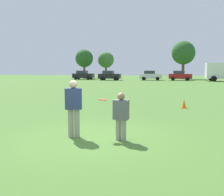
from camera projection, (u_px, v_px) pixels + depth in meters
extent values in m
plane|color=#47702D|center=(94.00, 138.00, 8.12)|extent=(161.44, 161.44, 0.00)
cylinder|color=gray|center=(71.00, 123.00, 8.20)|extent=(0.17, 0.17, 0.88)
cylinder|color=gray|center=(77.00, 123.00, 8.21)|extent=(0.17, 0.17, 0.88)
cube|color=navy|center=(74.00, 99.00, 8.12)|extent=(0.55, 0.40, 0.65)
sphere|color=#D8AD8C|center=(73.00, 84.00, 8.07)|extent=(0.25, 0.25, 0.25)
cylinder|color=gray|center=(124.00, 130.00, 7.82)|extent=(0.15, 0.15, 0.63)
cylinder|color=gray|center=(118.00, 130.00, 7.88)|extent=(0.15, 0.15, 0.63)
cube|color=#595960|center=(121.00, 110.00, 7.79)|extent=(0.47, 0.30, 0.58)
sphere|color=#8C664C|center=(121.00, 96.00, 7.74)|extent=(0.22, 0.22, 0.22)
cylinder|color=#E54C33|center=(103.00, 100.00, 8.14)|extent=(0.27, 0.27, 0.05)
cube|color=#D8590C|center=(184.00, 108.00, 14.39)|extent=(0.32, 0.32, 0.03)
cone|color=orange|center=(184.00, 103.00, 14.37)|extent=(0.24, 0.24, 0.45)
cube|color=black|center=(83.00, 76.00, 53.79)|extent=(4.25, 1.91, 0.90)
cube|color=#2D333D|center=(82.00, 72.00, 53.76)|extent=(2.04, 1.69, 0.64)
cylinder|color=black|center=(91.00, 78.00, 54.55)|extent=(0.67, 0.24, 0.66)
cylinder|color=black|center=(88.00, 78.00, 52.60)|extent=(0.67, 0.24, 0.66)
cylinder|color=black|center=(79.00, 78.00, 55.07)|extent=(0.67, 0.24, 0.66)
cylinder|color=black|center=(76.00, 78.00, 53.12)|extent=(0.67, 0.24, 0.66)
cube|color=black|center=(110.00, 76.00, 50.55)|extent=(4.25, 1.91, 0.90)
cube|color=#2D333D|center=(108.00, 72.00, 50.52)|extent=(2.04, 1.69, 0.64)
cylinder|color=black|center=(117.00, 78.00, 51.31)|extent=(0.67, 0.24, 0.66)
cylinder|color=black|center=(115.00, 79.00, 49.36)|extent=(0.67, 0.24, 0.66)
cylinder|color=black|center=(104.00, 78.00, 51.83)|extent=(0.67, 0.24, 0.66)
cylinder|color=black|center=(102.00, 79.00, 49.89)|extent=(0.67, 0.24, 0.66)
cube|color=silver|center=(151.00, 76.00, 50.67)|extent=(4.25, 1.91, 0.90)
cube|color=#2D333D|center=(150.00, 72.00, 50.64)|extent=(2.04, 1.69, 0.64)
cylinder|color=black|center=(158.00, 78.00, 51.43)|extent=(0.67, 0.24, 0.66)
cylinder|color=black|center=(158.00, 79.00, 49.48)|extent=(0.67, 0.24, 0.66)
cylinder|color=black|center=(144.00, 78.00, 51.95)|extent=(0.67, 0.24, 0.66)
cylinder|color=black|center=(144.00, 79.00, 50.01)|extent=(0.67, 0.24, 0.66)
cube|color=maroon|center=(180.00, 76.00, 49.38)|extent=(4.25, 1.91, 0.90)
cube|color=#2D333D|center=(179.00, 72.00, 49.35)|extent=(2.04, 1.69, 0.64)
cylinder|color=black|center=(187.00, 79.00, 50.14)|extent=(0.67, 0.24, 0.66)
cylinder|color=black|center=(188.00, 79.00, 48.19)|extent=(0.67, 0.24, 0.66)
cylinder|color=black|center=(173.00, 78.00, 50.66)|extent=(0.67, 0.24, 0.66)
cylinder|color=black|center=(173.00, 79.00, 48.71)|extent=(0.67, 0.24, 0.66)
cylinder|color=black|center=(211.00, 78.00, 48.01)|extent=(0.97, 0.31, 0.96)
cylinder|color=black|center=(214.00, 79.00, 45.34)|extent=(0.97, 0.31, 0.96)
cylinder|color=brown|center=(84.00, 72.00, 60.80)|extent=(0.47, 0.47, 2.83)
sphere|color=#285623|center=(84.00, 58.00, 60.46)|extent=(4.04, 4.04, 4.04)
cylinder|color=brown|center=(106.00, 72.00, 63.94)|extent=(0.45, 0.45, 2.70)
sphere|color=#3D7033|center=(106.00, 60.00, 63.61)|extent=(3.85, 3.85, 3.85)
cylinder|color=brown|center=(183.00, 71.00, 56.32)|extent=(0.57, 0.57, 3.45)
sphere|color=#285623|center=(183.00, 53.00, 55.91)|extent=(4.92, 4.92, 4.92)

